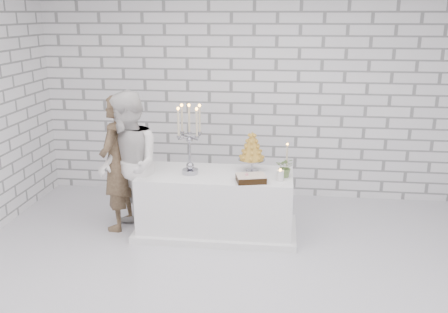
% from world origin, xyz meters
% --- Properties ---
extents(ground, '(6.00, 5.00, 0.01)m').
position_xyz_m(ground, '(0.00, 0.00, 0.00)').
color(ground, silver).
rests_on(ground, ground).
extents(wall_back, '(6.00, 0.01, 3.00)m').
position_xyz_m(wall_back, '(0.00, 2.50, 1.50)').
color(wall_back, white).
rests_on(wall_back, ground).
extents(wall_front, '(6.00, 0.01, 3.00)m').
position_xyz_m(wall_front, '(0.00, -2.50, 1.50)').
color(wall_front, white).
rests_on(wall_front, ground).
extents(cake_table, '(1.80, 0.80, 0.75)m').
position_xyz_m(cake_table, '(-0.33, 1.10, 0.38)').
color(cake_table, white).
rests_on(cake_table, ground).
extents(groom, '(0.46, 0.65, 1.66)m').
position_xyz_m(groom, '(-1.54, 1.11, 0.83)').
color(groom, '#4D3A29').
rests_on(groom, ground).
extents(bride, '(1.01, 1.07, 1.74)m').
position_xyz_m(bride, '(-1.33, 0.91, 0.87)').
color(bride, white).
rests_on(bride, ground).
extents(candelabra, '(0.34, 0.34, 0.83)m').
position_xyz_m(candelabra, '(-0.64, 1.06, 1.17)').
color(candelabra, '#9A99A3').
rests_on(candelabra, cake_table).
extents(croquembouche, '(0.37, 0.37, 0.49)m').
position_xyz_m(croquembouche, '(0.08, 1.23, 1.00)').
color(croquembouche, '#B3842E').
rests_on(croquembouche, cake_table).
extents(chocolate_cake, '(0.37, 0.30, 0.08)m').
position_xyz_m(chocolate_cake, '(0.10, 0.85, 0.79)').
color(chocolate_cake, black).
rests_on(chocolate_cake, cake_table).
extents(pillar_candle, '(0.09, 0.09, 0.12)m').
position_xyz_m(pillar_candle, '(0.42, 0.93, 0.81)').
color(pillar_candle, white).
rests_on(pillar_candle, cake_table).
extents(extra_taper, '(0.07, 0.07, 0.32)m').
position_xyz_m(extra_taper, '(0.49, 1.31, 0.91)').
color(extra_taper, beige).
rests_on(extra_taper, cake_table).
extents(flowers, '(0.23, 0.21, 0.24)m').
position_xyz_m(flowers, '(0.48, 1.08, 0.87)').
color(flowers, '#4B6B39').
rests_on(flowers, cake_table).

